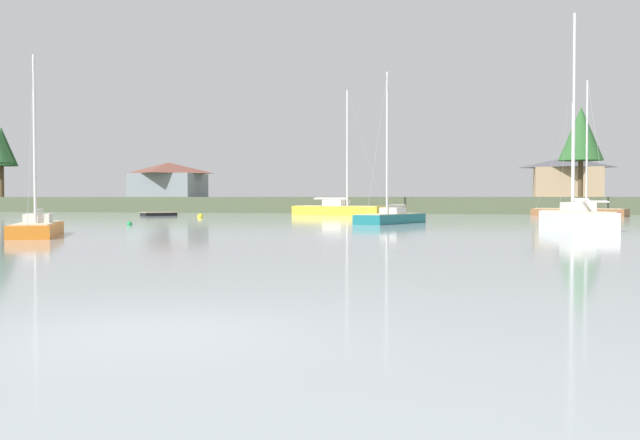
% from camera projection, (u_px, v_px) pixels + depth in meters
% --- Properties ---
extents(ground_plane, '(416.92, 416.92, 0.00)m').
position_uv_depth(ground_plane, '(155.00, 330.00, 10.18)').
color(ground_plane, '#939EA3').
extents(far_shore_bank, '(187.61, 56.10, 1.82)m').
position_uv_depth(far_shore_bank, '(460.00, 203.00, 108.43)').
color(far_shore_bank, '#4C563D').
rests_on(far_shore_bank, ground).
extents(sailboat_white, '(3.54, 8.44, 12.84)m').
position_uv_depth(sailboat_white, '(576.00, 224.00, 42.68)').
color(sailboat_white, white).
rests_on(sailboat_white, ground).
extents(dinghy_black, '(3.35, 3.53, 0.49)m').
position_uv_depth(dinghy_black, '(159.00, 215.00, 73.20)').
color(dinghy_black, black).
rests_on(dinghy_black, ground).
extents(sailboat_orange, '(4.52, 6.70, 8.56)m').
position_uv_depth(sailboat_orange, '(37.00, 232.00, 34.87)').
color(sailboat_orange, orange).
rests_on(sailboat_orange, ground).
extents(sailboat_yellow, '(10.34, 6.31, 13.03)m').
position_uv_depth(sailboat_yellow, '(340.00, 212.00, 76.38)').
color(sailboat_yellow, gold).
rests_on(sailboat_yellow, ground).
extents(sailboat_wood, '(8.85, 5.31, 11.20)m').
position_uv_depth(sailboat_wood, '(579.00, 214.00, 72.02)').
color(sailboat_wood, brown).
rests_on(sailboat_wood, ground).
extents(sailboat_teal, '(4.22, 7.06, 10.56)m').
position_uv_depth(sailboat_teal, '(391.00, 220.00, 51.49)').
color(sailboat_teal, '#196B70').
rests_on(sailboat_teal, ground).
extents(sailboat_maroon, '(4.39, 7.06, 10.69)m').
position_uv_depth(sailboat_maroon, '(582.00, 219.00, 55.58)').
color(sailboat_maroon, maroon).
rests_on(sailboat_maroon, ground).
extents(mooring_buoy_yellow, '(0.52, 0.52, 0.57)m').
position_uv_depth(mooring_buoy_yellow, '(200.00, 216.00, 67.01)').
color(mooring_buoy_yellow, yellow).
rests_on(mooring_buoy_yellow, ground).
extents(mooring_buoy_green, '(0.35, 0.35, 0.40)m').
position_uv_depth(mooring_buoy_green, '(129.00, 224.00, 48.93)').
color(mooring_buoy_green, '#1E8C47').
rests_on(mooring_buoy_green, ground).
extents(shore_tree_inland_b, '(4.70, 4.70, 10.37)m').
position_uv_depth(shore_tree_inland_b, '(1.00, 147.00, 113.13)').
color(shore_tree_inland_b, brown).
rests_on(shore_tree_inland_b, far_shore_bank).
extents(shore_tree_center, '(5.51, 5.51, 11.31)m').
position_uv_depth(shore_tree_center, '(581.00, 134.00, 95.68)').
color(shore_tree_center, brown).
rests_on(shore_tree_center, far_shore_bank).
extents(cottage_hillside, '(10.41, 8.26, 6.04)m').
position_uv_depth(cottage_hillside, '(567.00, 176.00, 115.15)').
color(cottage_hillside, tan).
rests_on(cottage_hillside, far_shore_bank).
extents(cottage_behind_trees, '(11.42, 9.80, 5.72)m').
position_uv_depth(cottage_behind_trees, '(168.00, 179.00, 126.18)').
color(cottage_behind_trees, gray).
rests_on(cottage_behind_trees, far_shore_bank).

